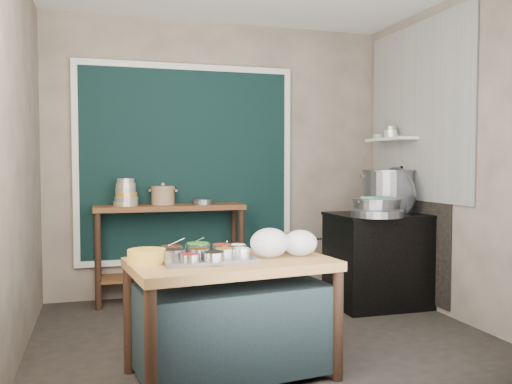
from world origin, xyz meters
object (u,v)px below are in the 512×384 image
object	(u,v)px
yellow_basin	(147,257)
ceramic_crock	(163,196)
condiment_tray	(207,258)
stock_pot	(388,191)
back_counter	(170,253)
utensil_cup	(128,201)
prep_table	(231,318)
stove_block	(380,261)
steamer	(377,207)
saucepan	(294,243)

from	to	relation	value
yellow_basin	ceramic_crock	size ratio (longest dim) A/B	0.94
condiment_tray	stock_pot	world-z (taller)	stock_pot
back_counter	utensil_cup	world-z (taller)	utensil_cup
prep_table	utensil_cup	bearing A→B (deg)	97.34
prep_table	stove_block	xyz separation A→B (m)	(1.78, 1.30, 0.05)
prep_table	steamer	xyz separation A→B (m)	(1.69, 1.21, 0.58)
yellow_basin	saucepan	bearing A→B (deg)	9.60
back_counter	utensil_cup	bearing A→B (deg)	177.70
yellow_basin	prep_table	bearing A→B (deg)	-0.06
prep_table	condiment_tray	world-z (taller)	condiment_tray
utensil_cup	steamer	size ratio (longest dim) A/B	0.31
stove_block	stock_pot	world-z (taller)	stock_pot
yellow_basin	ceramic_crock	world-z (taller)	ceramic_crock
yellow_basin	stock_pot	world-z (taller)	stock_pot
yellow_basin	stove_block	bearing A→B (deg)	29.46
back_counter	condiment_tray	size ratio (longest dim) A/B	2.57
prep_table	utensil_cup	world-z (taller)	utensil_cup
steamer	yellow_basin	bearing A→B (deg)	-151.26
ceramic_crock	utensil_cup	bearing A→B (deg)	-176.48
prep_table	steamer	bearing A→B (deg)	28.61
condiment_tray	saucepan	size ratio (longest dim) A/B	2.53
prep_table	yellow_basin	size ratio (longest dim) A/B	5.46
yellow_basin	saucepan	xyz separation A→B (m)	(1.01, 0.17, 0.02)
stock_pot	condiment_tray	bearing A→B (deg)	-145.61
stove_block	ceramic_crock	xyz separation A→B (m)	(-1.96, 0.77, 0.61)
condiment_tray	utensil_cup	distance (m)	2.08
back_counter	saucepan	size ratio (longest dim) A/B	6.50
utensil_cup	stock_pot	xyz separation A→B (m)	(2.47, -0.60, 0.09)
prep_table	stock_pot	world-z (taller)	stock_pot
prep_table	stove_block	world-z (taller)	stove_block
saucepan	steamer	distance (m)	1.60
back_counter	ceramic_crock	bearing A→B (deg)	149.09
saucepan	utensil_cup	xyz separation A→B (m)	(-1.01, 1.87, 0.18)
utensil_cup	back_counter	bearing A→B (deg)	-2.30
yellow_basin	utensil_cup	world-z (taller)	utensil_cup
back_counter	stock_pot	size ratio (longest dim) A/B	2.74
stove_block	saucepan	size ratio (longest dim) A/B	4.03
yellow_basin	stock_pot	distance (m)	2.87
ceramic_crock	back_counter	bearing A→B (deg)	-30.91
stove_block	saucepan	world-z (taller)	saucepan
stove_block	utensil_cup	distance (m)	2.49
prep_table	back_counter	xyz separation A→B (m)	(-0.12, 2.03, 0.10)
prep_table	steamer	world-z (taller)	steamer
utensil_cup	steamer	distance (m)	2.37
condiment_tray	saucepan	world-z (taller)	saucepan
steamer	prep_table	bearing A→B (deg)	-144.28
utensil_cup	ceramic_crock	bearing A→B (deg)	3.52
prep_table	ceramic_crock	bearing A→B (deg)	88.04
prep_table	condiment_tray	bearing A→B (deg)	169.08
utensil_cup	condiment_tray	bearing A→B (deg)	-79.59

